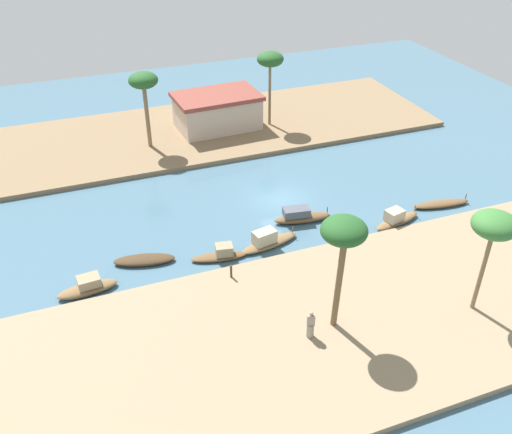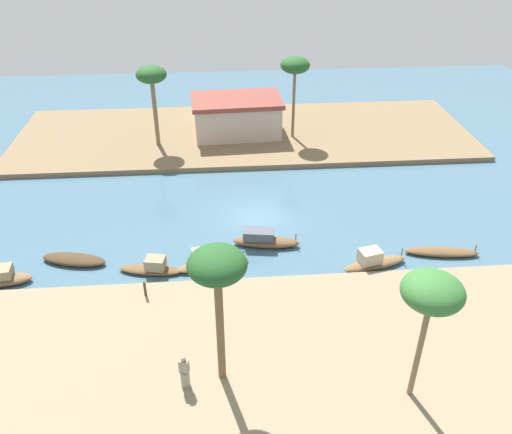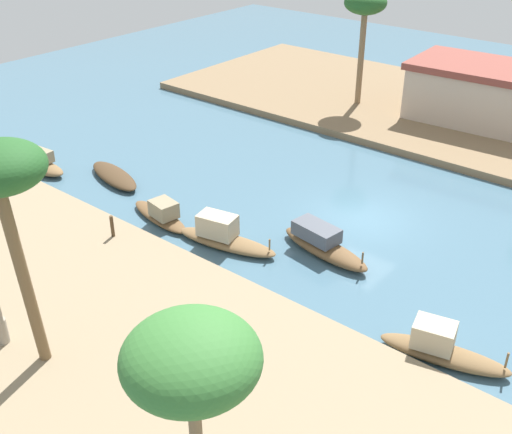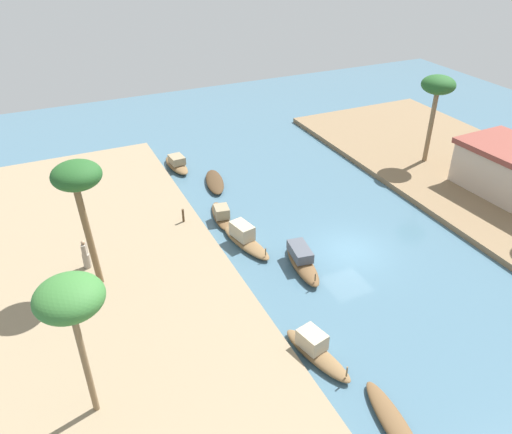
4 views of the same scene
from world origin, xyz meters
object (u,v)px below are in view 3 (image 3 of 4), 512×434
sampan_foreground (441,348)px  palm_tree_right_tall (365,7)px  palm_tree_left_near (2,177)px  sampan_open_hull (223,236)px  sampan_downstream_large (114,176)px  mooring_post (112,226)px  sampan_with_red_awning (322,244)px  palm_tree_left_far (192,364)px  sampan_with_tall_canopy (161,214)px  sampan_near_left_bank (37,164)px  riverside_building (480,92)px

sampan_foreground → palm_tree_right_tall: size_ratio=0.61×
sampan_foreground → palm_tree_left_near: palm_tree_left_near is taller
sampan_open_hull → sampan_foreground: 9.47m
sampan_downstream_large → mooring_post: 5.99m
sampan_foreground → palm_tree_right_tall: 23.23m
sampan_with_red_awning → sampan_open_hull: bearing=-140.3°
palm_tree_left_far → palm_tree_right_tall: bearing=115.1°
sampan_with_tall_canopy → mooring_post: bearing=-82.3°
sampan_foreground → palm_tree_left_far: 10.87m
mooring_post → palm_tree_left_near: bearing=-56.5°
sampan_open_hull → sampan_foreground: bearing=-16.2°
sampan_with_red_awning → sampan_near_left_bank: bearing=-161.6°
palm_tree_right_tall → sampan_with_red_awning: bearing=-63.4°
sampan_with_tall_canopy → palm_tree_left_far: (11.82, -9.88, 5.55)m
sampan_with_tall_canopy → palm_tree_left_far: palm_tree_left_far is taller
sampan_open_hull → palm_tree_right_tall: bearing=92.1°
sampan_near_left_bank → mooring_post: (8.28, -2.10, 0.44)m
sampan_with_tall_canopy → riverside_building: (5.84, 19.16, 1.66)m
sampan_open_hull → palm_tree_left_far: (8.49, -10.08, 5.45)m
sampan_near_left_bank → mooring_post: size_ratio=4.10×
mooring_post → palm_tree_right_tall: 20.52m
sampan_downstream_large → sampan_near_left_bank: bearing=-141.5°
sampan_downstream_large → palm_tree_left_near: (8.52, -9.75, 6.15)m
sampan_foreground → riverside_building: bearing=96.1°
sampan_downstream_large → sampan_near_left_bank: 4.08m
sampan_downstream_large → palm_tree_right_tall: (3.75, 16.01, 5.88)m
sampan_open_hull → sampan_with_tall_canopy: (-3.33, -0.20, -0.10)m
sampan_downstream_large → sampan_open_hull: sampan_open_hull is taller
sampan_open_hull → riverside_building: (2.50, 18.96, 1.56)m
sampan_downstream_large → mooring_post: mooring_post is taller
sampan_foreground → riverside_building: riverside_building is taller
sampan_near_left_bank → palm_tree_left_far: bearing=-29.8°
sampan_downstream_large → palm_tree_left_near: bearing=-35.2°
sampan_open_hull → sampan_near_left_bank: size_ratio=1.21×
mooring_post → palm_tree_left_far: 14.92m
sampan_open_hull → palm_tree_left_near: 10.46m
sampan_downstream_large → sampan_with_red_awning: bearing=18.1°
sampan_foreground → sampan_with_tall_canopy: bearing=164.3°
sampan_downstream_large → palm_tree_right_tall: 17.46m
sampan_open_hull → sampan_with_red_awning: 3.89m
sampan_open_hull → palm_tree_left_near: palm_tree_left_near is taller
palm_tree_left_near → sampan_near_left_bank: bearing=146.6°
sampan_near_left_bank → riverside_building: bearing=49.3°
sampan_foreground → riverside_building: 20.93m
sampan_with_red_awning → riverside_building: size_ratio=0.53×
sampan_open_hull → palm_tree_left_far: size_ratio=0.70×
sampan_downstream_large → sampan_near_left_bank: (-3.70, -1.71, 0.18)m
sampan_open_hull → mooring_post: size_ratio=4.97×
sampan_downstream_large → palm_tree_right_tall: bearing=90.5°
sampan_foreground → sampan_downstream_large: bearing=160.6°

